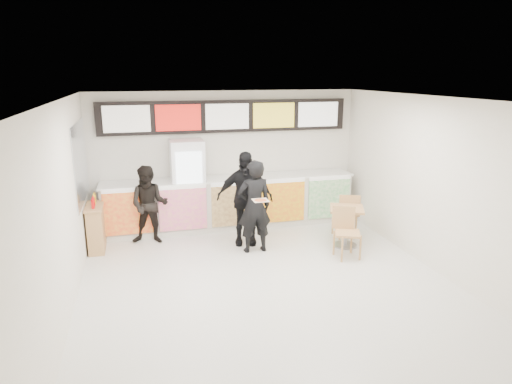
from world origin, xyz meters
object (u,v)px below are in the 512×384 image
object	(u,v)px
customer_main	(254,207)
cafe_table	(346,220)
service_counter	(231,202)
customer_mid	(245,198)
drinks_fridge	(188,186)
condiment_ledge	(96,227)
customer_left	(149,205)

from	to	relation	value
customer_main	cafe_table	world-z (taller)	customer_main
service_counter	customer_mid	xyz separation A→B (m)	(0.07, -1.07, 0.38)
drinks_fridge	customer_main	distance (m)	1.89
cafe_table	condiment_ledge	distance (m)	4.91
customer_left	customer_mid	bearing A→B (deg)	-2.38
drinks_fridge	customer_main	bearing A→B (deg)	-55.02
customer_main	service_counter	bearing A→B (deg)	-86.62
customer_mid	cafe_table	size ratio (longest dim) A/B	1.13
customer_mid	service_counter	bearing A→B (deg)	107.81
condiment_ledge	customer_left	bearing A→B (deg)	7.04
customer_main	customer_mid	distance (m)	0.47
customer_mid	customer_main	bearing A→B (deg)	-66.10
service_counter	cafe_table	distance (m)	2.63
service_counter	customer_main	xyz separation A→B (m)	(0.15, -1.53, 0.33)
condiment_ledge	service_counter	bearing A→B (deg)	13.37
customer_mid	condiment_ledge	xyz separation A→B (m)	(-2.89, 0.40, -0.49)
customer_mid	condiment_ledge	size ratio (longest dim) A/B	1.77
drinks_fridge	condiment_ledge	xyz separation A→B (m)	(-1.89, -0.69, -0.54)
service_counter	condiment_ledge	bearing A→B (deg)	-166.63
service_counter	customer_left	xyz separation A→B (m)	(-1.79, -0.54, 0.23)
customer_left	condiment_ledge	distance (m)	1.10
customer_mid	condiment_ledge	bearing A→B (deg)	-173.56
customer_main	customer_left	distance (m)	2.17
service_counter	cafe_table	world-z (taller)	service_counter
drinks_fridge	customer_main	world-z (taller)	drinks_fridge
cafe_table	service_counter	bearing A→B (deg)	161.46
customer_main	customer_mid	bearing A→B (deg)	-82.39
customer_left	cafe_table	distance (m)	3.95
drinks_fridge	customer_main	size ratio (longest dim) A/B	1.11
customer_left	cafe_table	bearing A→B (deg)	-4.26
customer_left	service_counter	bearing A→B (deg)	30.31
service_counter	customer_left	size ratio (longest dim) A/B	3.48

